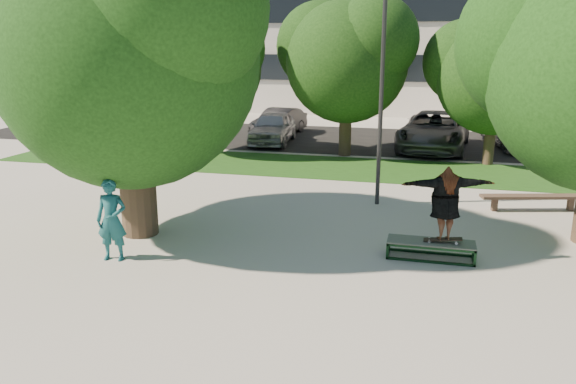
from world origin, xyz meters
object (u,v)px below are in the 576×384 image
(lamppost, at_px, (382,91))
(bystander, at_px, (112,220))
(bench, at_px, (533,198))
(car_dark, at_px, (279,122))
(car_silver_a, at_px, (273,127))
(car_silver_b, at_px, (517,131))
(grind_box, at_px, (431,250))
(car_grey, at_px, (434,131))
(tree_left, at_px, (126,42))

(lamppost, xyz_separation_m, bystander, (-4.91, -5.64, -2.28))
(bystander, relative_size, bench, 0.61)
(car_dark, bearing_deg, car_silver_a, -70.69)
(car_silver_b, bearing_deg, grind_box, -114.54)
(lamppost, xyz_separation_m, car_silver_a, (-5.63, 9.07, -2.43))
(bench, relative_size, car_dark, 0.71)
(lamppost, xyz_separation_m, grind_box, (1.50, -3.95, -2.96))
(grind_box, relative_size, bench, 0.64)
(lamppost, bearing_deg, grind_box, -69.19)
(bystander, bearing_deg, car_dark, 84.62)
(bystander, height_order, car_grey, bystander)
(grind_box, height_order, car_silver_b, car_silver_b)
(tree_left, relative_size, grind_box, 3.95)
(grind_box, xyz_separation_m, car_silver_a, (-7.13, 13.01, 0.54))
(lamppost, relative_size, car_grey, 1.05)
(car_silver_a, height_order, car_grey, car_grey)
(grind_box, xyz_separation_m, car_silver_b, (3.50, 14.60, 0.55))
(lamppost, bearing_deg, car_grey, 80.70)
(lamppost, height_order, car_grey, lamppost)
(car_grey, bearing_deg, bench, -67.58)
(car_dark, bearing_deg, car_silver_b, 6.35)
(lamppost, xyz_separation_m, car_dark, (-6.00, 11.50, -2.50))
(car_grey, bearing_deg, lamppost, -93.61)
(car_dark, height_order, car_grey, car_grey)
(bystander, xyz_separation_m, car_silver_a, (-0.72, 14.71, -0.14))
(bench, bearing_deg, tree_left, -170.48)
(lamppost, relative_size, bench, 2.16)
(car_silver_a, distance_m, car_dark, 2.46)
(lamppost, distance_m, grind_box, 5.16)
(bystander, xyz_separation_m, car_dark, (-1.09, 17.14, -0.21))
(bystander, distance_m, bench, 10.88)
(bystander, distance_m, car_dark, 17.18)
(tree_left, distance_m, car_grey, 15.16)
(car_silver_a, bearing_deg, grind_box, -65.85)
(grind_box, relative_size, car_silver_a, 0.42)
(car_silver_a, bearing_deg, car_grey, -3.82)
(lamppost, distance_m, car_silver_b, 12.01)
(grind_box, distance_m, bystander, 6.67)
(lamppost, relative_size, bystander, 3.52)
(grind_box, xyz_separation_m, bench, (2.65, 4.31, 0.17))
(tree_left, distance_m, bench, 11.13)
(tree_left, relative_size, car_silver_b, 1.40)
(bystander, xyz_separation_m, car_silver_b, (9.91, 16.29, -0.13))
(grind_box, bearing_deg, tree_left, 179.65)
(tree_left, height_order, car_silver_b, tree_left)
(grind_box, bearing_deg, bench, 58.43)
(grind_box, height_order, bench, bench)
(car_grey, bearing_deg, car_silver_b, 28.72)
(bench, bearing_deg, grind_box, -136.37)
(bench, height_order, car_grey, car_grey)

